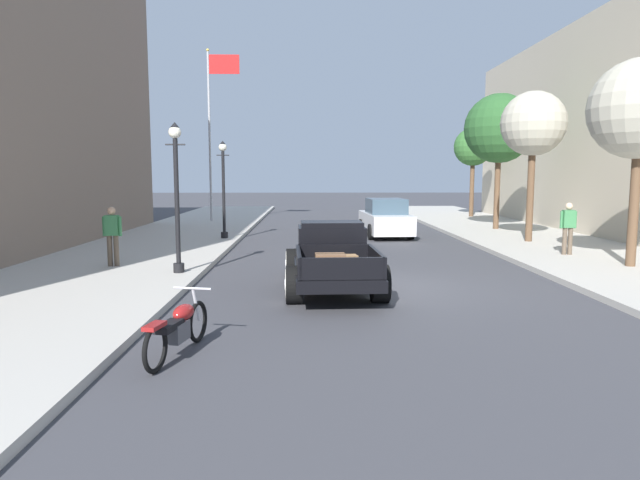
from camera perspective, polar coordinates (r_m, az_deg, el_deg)
name	(u,v)px	position (r m, az deg, el deg)	size (l,w,h in m)	color
ground_plane	(379,287)	(13.59, 6.03, -4.77)	(140.00, 140.00, 0.00)	#3D3D42
sidewalk_left	(75,285)	(14.58, -23.62, -4.21)	(5.50, 64.00, 0.15)	#B7B2A8
hotrod_truck_black	(332,256)	(13.31, 1.17, -1.68)	(2.31, 4.99, 1.58)	black
motorcycle_parked	(178,327)	(8.66, -14.20, -8.56)	(0.70, 2.09, 0.93)	black
car_background_white	(385,219)	(24.57, 6.65, 2.15)	(2.04, 4.39, 1.65)	silver
pedestrian_sidewalk_left	(112,233)	(16.54, -20.31, 0.70)	(0.53, 0.22, 1.65)	brown
pedestrian_sidewalk_right	(568,225)	(19.44, 23.86, 1.38)	(0.53, 0.22, 1.65)	brown
street_lamp_near	(176,186)	(14.89, -14.35, 5.30)	(0.50, 0.32, 3.85)	black
street_lamp_far	(223,182)	(22.71, -9.77, 5.82)	(0.50, 0.32, 3.85)	black
flagpole	(213,117)	(31.37, -10.76, 12.20)	(1.74, 0.16, 9.16)	#B2B2B7
street_tree_nearest	(640,110)	(17.79, 29.71, 11.39)	(2.71, 2.71, 5.65)	brown
street_tree_second	(533,125)	(22.82, 20.82, 10.87)	(2.40, 2.40, 5.62)	brown
street_tree_third	(499,129)	(27.57, 17.72, 10.69)	(3.17, 3.17, 6.23)	brown
street_tree_farthest	(473,148)	(35.37, 15.27, 9.03)	(2.28, 2.28, 5.32)	brown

